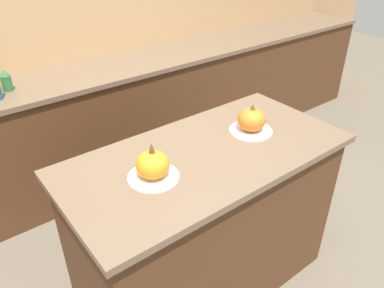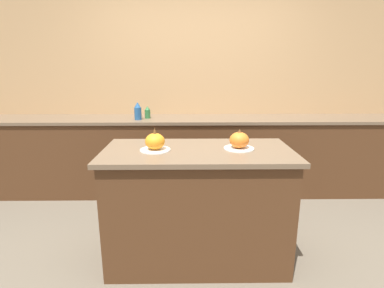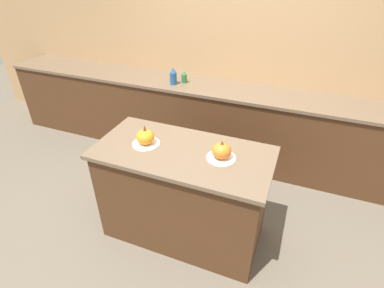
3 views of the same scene
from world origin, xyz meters
TOP-DOWN VIEW (x-y plane):
  - ground_plane at (0.00, 0.00)m, footprint 12.00×12.00m
  - wall_back at (0.00, 1.69)m, footprint 8.00×0.06m
  - kitchen_island at (0.00, 0.00)m, footprint 1.43×0.70m
  - back_counter at (0.00, 1.36)m, footprint 6.00×0.60m
  - pumpkin_cake_left at (-0.32, -0.02)m, footprint 0.23×0.23m
  - pumpkin_cake_right at (0.31, 0.02)m, footprint 0.23×0.23m
  - bottle_short at (-0.55, 1.35)m, footprint 0.07×0.07m

SIDE VIEW (x-z plane):
  - ground_plane at x=0.00m, z-range 0.00..0.00m
  - kitchen_island at x=0.00m, z-range 0.00..0.92m
  - back_counter at x=0.00m, z-range 0.00..0.93m
  - pumpkin_cake_right at x=0.31m, z-range 0.90..1.06m
  - pumpkin_cake_left at x=-0.32m, z-range 0.89..1.07m
  - bottle_short at x=-0.55m, z-range 0.93..1.07m
  - wall_back at x=0.00m, z-range 0.00..2.50m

